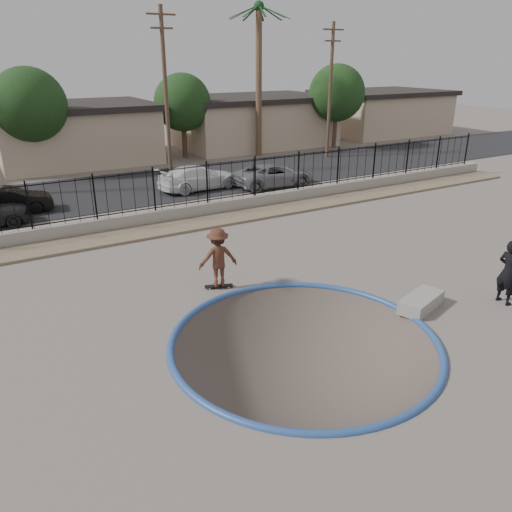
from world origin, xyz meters
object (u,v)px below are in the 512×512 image
object	(u,v)px
car_c	(199,177)
car_d	(273,175)
videographer	(509,272)
skater	(218,260)
concrete_ledge	(421,302)
skateboard	(219,286)
car_b	(9,201)

from	to	relation	value
car_c	car_d	world-z (taller)	car_c
videographer	car_d	distance (m)	15.61
skater	videographer	bearing A→B (deg)	154.14
concrete_ledge	skater	bearing A→B (deg)	137.08
skateboard	concrete_ledge	distance (m)	6.14
car_b	car_c	distance (m)	9.43
concrete_ledge	car_c	size ratio (longest dim) A/B	0.36
videographer	car_c	xyz separation A→B (m)	(-2.39, 16.98, -0.30)
videographer	car_d	world-z (taller)	videographer
skateboard	videographer	world-z (taller)	videographer
car_b	car_d	xyz separation A→B (m)	(13.36, -1.60, 0.02)
videographer	car_d	xyz separation A→B (m)	(1.53, 15.53, -0.31)
skater	car_d	xyz separation A→B (m)	(8.46, 10.40, -0.27)
skater	car_d	world-z (taller)	skater
car_b	skater	bearing A→B (deg)	-153.18
videographer	car_b	size ratio (longest dim) A/B	0.53
videographer	car_b	xyz separation A→B (m)	(-11.83, 17.13, -0.33)
car_c	skater	bearing A→B (deg)	153.54
skater	skateboard	xyz separation A→B (m)	(0.00, 0.00, -0.88)
car_c	car_b	bearing A→B (deg)	83.55
skater	car_b	bearing A→B (deg)	-57.16
concrete_ledge	car_d	world-z (taller)	car_d
videographer	car_b	world-z (taller)	videographer
skater	concrete_ledge	world-z (taller)	skater
concrete_ledge	car_b	distance (m)	18.72
skater	car_d	distance (m)	13.41
car_b	car_d	bearing A→B (deg)	-92.19
videographer	car_d	size ratio (longest dim) A/B	0.43
skateboard	concrete_ledge	world-z (taller)	concrete_ledge
concrete_ledge	car_c	xyz separation A→B (m)	(0.04, 16.03, 0.49)
skater	car_c	distance (m)	12.68
skater	concrete_ledge	distance (m)	6.19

